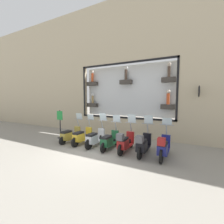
# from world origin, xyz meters

# --- Properties ---
(ground_plane) EXTENTS (120.00, 120.00, 0.00)m
(ground_plane) POSITION_xyz_m (0.00, 0.00, 0.00)
(ground_plane) COLOR gray
(building_facade) EXTENTS (1.20, 36.00, 8.85)m
(building_facade) POSITION_xyz_m (3.60, -0.00, 4.52)
(building_facade) COLOR tan
(building_facade) RESTS_ON ground_plane
(scooter_navy_0) EXTENTS (1.81, 0.61, 1.61)m
(scooter_navy_0) POSITION_xyz_m (0.66, -2.92, 0.49)
(scooter_navy_0) COLOR black
(scooter_navy_0) RESTS_ON ground_plane
(scooter_black_1) EXTENTS (1.81, 0.61, 1.68)m
(scooter_black_1) POSITION_xyz_m (0.66, -2.07, 0.48)
(scooter_black_1) COLOR black
(scooter_black_1) RESTS_ON ground_plane
(scooter_red_2) EXTENTS (1.80, 0.60, 1.69)m
(scooter_red_2) POSITION_xyz_m (0.66, -1.22, 0.48)
(scooter_red_2) COLOR black
(scooter_red_2) RESTS_ON ground_plane
(scooter_green_3) EXTENTS (1.79, 0.60, 1.62)m
(scooter_green_3) POSITION_xyz_m (0.71, -0.38, 0.42)
(scooter_green_3) COLOR black
(scooter_green_3) RESTS_ON ground_plane
(scooter_silver_4) EXTENTS (1.80, 0.60, 1.67)m
(scooter_silver_4) POSITION_xyz_m (0.72, 0.47, 0.44)
(scooter_silver_4) COLOR black
(scooter_silver_4) RESTS_ON ground_plane
(scooter_yellow_5) EXTENTS (1.80, 0.60, 1.56)m
(scooter_yellow_5) POSITION_xyz_m (0.72, 1.32, 0.43)
(scooter_yellow_5) COLOR black
(scooter_yellow_5) RESTS_ON ground_plane
(scooter_olive_6) EXTENTS (1.79, 0.61, 1.59)m
(scooter_olive_6) POSITION_xyz_m (0.71, 2.17, 0.41)
(scooter_olive_6) COLOR black
(scooter_olive_6) RESTS_ON ground_plane
(shop_sign_post) EXTENTS (0.36, 0.45, 1.76)m
(shop_sign_post) POSITION_xyz_m (1.14, 3.37, 0.95)
(shop_sign_post) COLOR #232326
(shop_sign_post) RESTS_ON ground_plane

